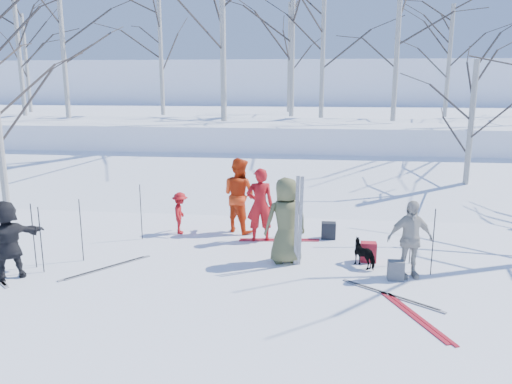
# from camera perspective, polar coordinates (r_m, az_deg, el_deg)

# --- Properties ---
(ground) EXTENTS (120.00, 120.00, 0.00)m
(ground) POSITION_cam_1_polar(r_m,az_deg,el_deg) (10.06, -1.02, -9.13)
(ground) COLOR white
(ground) RESTS_ON ground
(snow_ramp) EXTENTS (70.00, 9.49, 4.12)m
(snow_ramp) POSITION_cam_1_polar(r_m,az_deg,el_deg) (16.69, 2.22, 0.28)
(snow_ramp) COLOR white
(snow_ramp) RESTS_ON ground
(snow_plateau) EXTENTS (70.00, 18.00, 2.20)m
(snow_plateau) POSITION_cam_1_polar(r_m,az_deg,el_deg) (26.42, 3.99, 6.73)
(snow_plateau) COLOR white
(snow_plateau) RESTS_ON ground
(far_hill) EXTENTS (90.00, 30.00, 6.00)m
(far_hill) POSITION_cam_1_polar(r_m,az_deg,el_deg) (47.30, 5.30, 10.55)
(far_hill) COLOR white
(far_hill) RESTS_ON ground
(skier_olive_center) EXTENTS (1.02, 0.83, 1.81)m
(skier_olive_center) POSITION_cam_1_polar(r_m,az_deg,el_deg) (10.33, 3.44, -3.27)
(skier_olive_center) COLOR #505231
(skier_olive_center) RESTS_ON ground
(skier_red_north) EXTENTS (0.71, 0.55, 1.75)m
(skier_red_north) POSITION_cam_1_polar(r_m,az_deg,el_deg) (11.70, 0.45, -1.47)
(skier_red_north) COLOR #A90F14
(skier_red_north) RESTS_ON ground
(skier_redor_behind) EXTENTS (1.15, 1.09, 1.87)m
(skier_redor_behind) POSITION_cam_1_polar(r_m,az_deg,el_deg) (12.43, -1.93, -0.35)
(skier_redor_behind) COLOR red
(skier_redor_behind) RESTS_ON ground
(skier_red_seated) EXTENTS (0.49, 0.73, 1.04)m
(skier_red_seated) POSITION_cam_1_polar(r_m,az_deg,el_deg) (12.48, -8.65, -2.40)
(skier_red_seated) COLOR #A90F14
(skier_red_seated) RESTS_ON ground
(skier_cream_east) EXTENTS (0.95, 0.56, 1.53)m
(skier_cream_east) POSITION_cam_1_polar(r_m,az_deg,el_deg) (10.02, 17.17, -5.17)
(skier_cream_east) COLOR beige
(skier_cream_east) RESTS_ON ground
(skier_grey_west) EXTENTS (1.33, 1.34, 1.55)m
(skier_grey_west) POSITION_cam_1_polar(r_m,az_deg,el_deg) (10.60, -26.56, -4.93)
(skier_grey_west) COLOR black
(skier_grey_west) RESTS_ON ground
(dog) EXTENTS (0.66, 0.69, 0.55)m
(dog) POSITION_cam_1_polar(r_m,az_deg,el_deg) (10.50, 12.37, -6.87)
(dog) COLOR black
(dog) RESTS_ON ground
(upright_ski_left) EXTENTS (0.11, 0.17, 1.90)m
(upright_ski_left) POSITION_cam_1_polar(r_m,az_deg,el_deg) (10.11, 4.66, -3.36)
(upright_ski_left) COLOR silver
(upright_ski_left) RESTS_ON ground
(upright_ski_right) EXTENTS (0.12, 0.23, 1.89)m
(upright_ski_right) POSITION_cam_1_polar(r_m,az_deg,el_deg) (10.10, 5.10, -3.39)
(upright_ski_right) COLOR silver
(upright_ski_right) RESTS_ON ground
(ski_pair_a) EXTENTS (2.02, 2.09, 0.02)m
(ski_pair_a) POSITION_cam_1_polar(r_m,az_deg,el_deg) (9.34, 15.18, -11.32)
(ski_pair_a) COLOR silver
(ski_pair_a) RESTS_ON ground
(ski_pair_b) EXTENTS (1.55, 2.04, 0.02)m
(ski_pair_b) POSITION_cam_1_polar(r_m,az_deg,el_deg) (8.68, 17.75, -13.40)
(ski_pair_b) COLOR maroon
(ski_pair_b) RESTS_ON ground
(ski_pair_c) EXTENTS (2.05, 2.09, 0.02)m
(ski_pair_c) POSITION_cam_1_polar(r_m,az_deg,el_deg) (10.69, -16.71, -8.29)
(ski_pair_c) COLOR silver
(ski_pair_c) RESTS_ON ground
(ski_pair_e) EXTENTS (0.59, 1.94, 0.02)m
(ski_pair_e) POSITION_cam_1_polar(r_m,az_deg,el_deg) (11.95, 2.69, -5.49)
(ski_pair_e) COLOR maroon
(ski_pair_e) RESTS_ON ground
(ski_pole_a) EXTENTS (0.02, 0.02, 1.34)m
(ski_pole_a) POSITION_cam_1_polar(r_m,az_deg,el_deg) (12.03, 2.66, -2.09)
(ski_pole_a) COLOR black
(ski_pole_a) RESTS_ON ground
(ski_pole_b) EXTENTS (0.02, 0.02, 1.34)m
(ski_pole_b) POSITION_cam_1_polar(r_m,az_deg,el_deg) (12.16, -13.01, -2.25)
(ski_pole_b) COLOR black
(ski_pole_b) RESTS_ON ground
(ski_pole_c) EXTENTS (0.02, 0.02, 1.34)m
(ski_pole_c) POSITION_cam_1_polar(r_m,az_deg,el_deg) (10.28, 19.58, -5.43)
(ski_pole_c) COLOR black
(ski_pole_c) RESTS_ON ground
(ski_pole_d) EXTENTS (0.02, 0.02, 1.34)m
(ski_pole_d) POSITION_cam_1_polar(r_m,az_deg,el_deg) (10.70, -23.37, -5.05)
(ski_pole_d) COLOR black
(ski_pole_d) RESTS_ON ground
(ski_pole_e) EXTENTS (0.02, 0.02, 1.34)m
(ski_pole_e) POSITION_cam_1_polar(r_m,az_deg,el_deg) (11.07, -19.35, -4.14)
(ski_pole_e) COLOR black
(ski_pole_e) RESTS_ON ground
(ski_pole_f) EXTENTS (0.02, 0.02, 1.34)m
(ski_pole_f) POSITION_cam_1_polar(r_m,az_deg,el_deg) (12.25, 5.31, -1.87)
(ski_pole_f) COLOR black
(ski_pole_f) RESTS_ON ground
(ski_pole_g) EXTENTS (0.02, 0.02, 1.34)m
(ski_pole_g) POSITION_cam_1_polar(r_m,az_deg,el_deg) (11.03, -24.09, -4.60)
(ski_pole_g) COLOR black
(ski_pole_g) RESTS_ON ground
(ski_pole_h) EXTENTS (0.02, 0.02, 1.34)m
(ski_pole_h) POSITION_cam_1_polar(r_m,az_deg,el_deg) (10.77, 17.33, -4.46)
(ski_pole_h) COLOR black
(ski_pole_h) RESTS_ON ground
(ski_pole_i) EXTENTS (0.02, 0.02, 1.34)m
(ski_pole_i) POSITION_cam_1_polar(r_m,az_deg,el_deg) (10.31, 17.67, -5.25)
(ski_pole_i) COLOR black
(ski_pole_i) RESTS_ON ground
(backpack_red) EXTENTS (0.32, 0.22, 0.42)m
(backpack_red) POSITION_cam_1_polar(r_m,az_deg,el_deg) (10.80, 12.72, -6.70)
(backpack_red) COLOR red
(backpack_red) RESTS_ON ground
(backpack_grey) EXTENTS (0.30, 0.20, 0.38)m
(backpack_grey) POSITION_cam_1_polar(r_m,az_deg,el_deg) (9.99, 15.68, -8.62)
(backpack_grey) COLOR #53565A
(backpack_grey) RESTS_ON ground
(backpack_dark) EXTENTS (0.34, 0.24, 0.40)m
(backpack_dark) POSITION_cam_1_polar(r_m,az_deg,el_deg) (12.15, 8.29, -4.38)
(backpack_dark) COLOR black
(backpack_dark) RESTS_ON ground
(birch_plateau_a) EXTENTS (4.17, 4.17, 5.10)m
(birch_plateau_a) POSITION_cam_1_polar(r_m,az_deg,el_deg) (24.80, 3.84, 15.01)
(birch_plateau_a) COLOR silver
(birch_plateau_a) RESTS_ON snow_plateau
(birch_plateau_b) EXTENTS (4.66, 4.66, 5.80)m
(birch_plateau_b) POSITION_cam_1_polar(r_m,az_deg,el_deg) (24.34, -25.51, 14.72)
(birch_plateau_b) COLOR silver
(birch_plateau_b) RESTS_ON snow_plateau
(birch_plateau_c) EXTENTS (5.81, 5.81, 7.45)m
(birch_plateau_c) POSITION_cam_1_polar(r_m,az_deg,el_deg) (19.29, -3.85, 19.19)
(birch_plateau_c) COLOR silver
(birch_plateau_c) RESTS_ON snow_plateau
(birch_plateau_d) EXTENTS (4.56, 4.56, 5.65)m
(birch_plateau_d) POSITION_cam_1_polar(r_m,az_deg,el_deg) (21.08, 7.65, 16.10)
(birch_plateau_d) COLOR silver
(birch_plateau_d) RESTS_ON snow_plateau
(birch_plateau_e) EXTENTS (5.13, 5.13, 6.46)m
(birch_plateau_e) POSITION_cam_1_polar(r_m,az_deg,el_deg) (21.81, 4.19, 17.13)
(birch_plateau_e) COLOR silver
(birch_plateau_e) RESTS_ON snow_plateau
(birch_plateau_f) EXTENTS (4.94, 4.94, 6.20)m
(birch_plateau_f) POSITION_cam_1_polar(r_m,az_deg,el_deg) (22.25, -21.25, 15.90)
(birch_plateau_f) COLOR silver
(birch_plateau_f) RESTS_ON snow_plateau
(birch_plateau_g) EXTENTS (4.23, 4.23, 5.18)m
(birch_plateau_g) POSITION_cam_1_polar(r_m,az_deg,el_deg) (23.03, -10.82, 15.11)
(birch_plateau_g) COLOR silver
(birch_plateau_g) RESTS_ON snow_plateau
(birch_plateau_h) EXTENTS (4.51, 4.51, 5.58)m
(birch_plateau_h) POSITION_cam_1_polar(r_m,az_deg,el_deg) (19.95, 15.84, 15.84)
(birch_plateau_h) COLOR silver
(birch_plateau_h) RESTS_ON snow_plateau
(birch_plateau_j) EXTENTS (3.79, 3.79, 4.56)m
(birch_plateau_j) POSITION_cam_1_polar(r_m,az_deg,el_deg) (26.88, -24.77, 13.16)
(birch_plateau_j) COLOR silver
(birch_plateau_j) RESTS_ON snow_plateau
(birch_plateau_k) EXTENTS (3.78, 3.78, 4.54)m
(birch_plateau_k) POSITION_cam_1_polar(r_m,az_deg,el_deg) (22.78, 21.19, 13.72)
(birch_plateau_k) COLOR silver
(birch_plateau_k) RESTS_ON snow_plateau
(birch_edge_e) EXTENTS (3.63, 3.63, 4.33)m
(birch_edge_e) POSITION_cam_1_polar(r_m,az_deg,el_deg) (16.25, 23.27, 6.12)
(birch_edge_e) COLOR silver
(birch_edge_e) RESTS_ON ground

